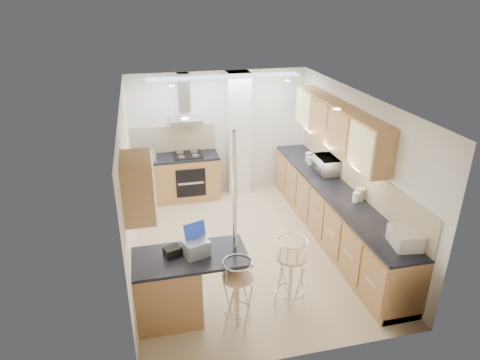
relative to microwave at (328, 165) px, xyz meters
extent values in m
plane|color=tan|center=(-1.63, -0.64, -1.07)|extent=(4.80, 4.80, 0.00)
cube|color=white|center=(-1.63, 1.76, 0.18)|extent=(3.60, 0.04, 2.50)
cube|color=white|center=(-1.63, -3.04, 0.18)|extent=(3.60, 0.04, 2.50)
cube|color=white|center=(-3.43, -0.64, 0.18)|extent=(0.04, 4.80, 2.50)
cube|color=white|center=(0.17, -0.64, 0.18)|extent=(0.04, 4.80, 2.50)
cube|color=white|center=(-1.63, -0.64, 1.43)|extent=(3.60, 4.80, 0.02)
cube|color=#AB8044|center=(0.00, -0.24, 0.81)|extent=(0.34, 3.00, 0.72)
cube|color=#AB8044|center=(-3.26, -1.99, 0.81)|extent=(0.34, 0.62, 0.72)
cube|color=beige|center=(0.15, -0.64, 0.11)|extent=(0.03, 4.40, 0.56)
cube|color=beige|center=(-2.58, 1.75, 0.11)|extent=(1.70, 0.03, 0.56)
cube|color=white|center=(-1.28, 1.56, 0.18)|extent=(0.45, 0.40, 2.50)
cube|color=silver|center=(-2.33, 1.51, 0.55)|extent=(0.62, 0.48, 0.08)
cube|color=silver|center=(-2.33, 1.65, 0.99)|extent=(0.22, 0.20, 0.88)
cylinder|color=silver|center=(-2.16, -2.09, 0.18)|extent=(0.05, 0.05, 2.50)
cube|color=black|center=(-2.33, 1.15, -0.62)|extent=(0.58, 0.02, 0.58)
cube|color=black|center=(-2.33, 1.46, -0.15)|extent=(0.58, 0.50, 0.02)
cube|color=tan|center=(-1.63, 1.16, 1.41)|extent=(2.80, 0.35, 0.02)
cube|color=#AB8044|center=(-0.13, -0.64, -0.63)|extent=(0.60, 4.40, 0.88)
cube|color=black|center=(-0.13, -0.64, -0.17)|extent=(0.63, 4.40, 0.04)
cube|color=#AB8044|center=(-2.58, 1.46, -0.63)|extent=(1.70, 0.60, 0.88)
cube|color=black|center=(-2.58, 1.46, -0.17)|extent=(1.70, 0.63, 0.04)
cube|color=#AB8044|center=(-2.76, -2.09, -0.62)|extent=(1.35, 0.62, 0.90)
cube|color=black|center=(-2.76, -2.09, -0.15)|extent=(1.47, 0.72, 0.04)
imported|color=white|center=(0.00, 0.00, 0.00)|extent=(0.37, 0.55, 0.30)
cube|color=#9EA0A6|center=(-2.64, -2.10, -0.03)|extent=(0.35, 0.30, 0.20)
cube|color=black|center=(-2.93, -2.03, -0.07)|extent=(0.24, 0.21, 0.11)
cylinder|color=beige|center=(-0.11, 0.63, -0.06)|extent=(0.14, 0.14, 0.17)
cylinder|color=beige|center=(-0.14, 0.44, -0.07)|extent=(0.15, 0.15, 0.15)
cylinder|color=beige|center=(0.04, -1.13, -0.05)|extent=(0.18, 0.18, 0.21)
cylinder|color=white|center=(-0.04, -1.17, -0.07)|extent=(0.12, 0.12, 0.16)
cube|color=beige|center=(-0.01, -2.44, -0.04)|extent=(0.39, 0.47, 0.22)
cylinder|color=silver|center=(-3.01, 1.28, -0.03)|extent=(0.16, 0.16, 0.23)
camera|label=1|loc=(-3.13, -6.52, 2.85)|focal=32.00mm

